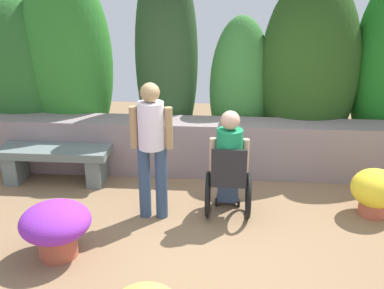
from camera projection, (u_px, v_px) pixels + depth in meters
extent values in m
plane|color=#856748|center=(214.00, 240.00, 4.98)|extent=(11.26, 11.26, 0.00)
cube|color=gray|center=(219.00, 147.00, 6.56)|extent=(7.37, 0.53, 0.79)
ellipsoid|color=#2A6227|center=(21.00, 78.00, 7.06)|extent=(1.49, 1.04, 2.47)
ellipsoid|color=#2D7A28|center=(68.00, 62.00, 6.89)|extent=(1.38, 0.96, 2.99)
ellipsoid|color=#274523|center=(166.00, 58.00, 6.75)|extent=(0.94, 0.66, 3.14)
ellipsoid|color=#397B33|center=(240.00, 89.00, 6.91)|extent=(0.94, 0.66, 2.20)
ellipsoid|color=#264A18|center=(309.00, 71.00, 6.66)|extent=(1.45, 1.02, 2.82)
cube|color=slate|center=(16.00, 167.00, 6.37)|extent=(0.20, 0.41, 0.40)
cube|color=slate|center=(97.00, 170.00, 6.28)|extent=(0.20, 0.41, 0.40)
cube|color=slate|center=(54.00, 152.00, 6.24)|extent=(1.52, 0.48, 0.11)
cube|color=black|center=(228.00, 178.00, 5.32)|extent=(0.40, 0.40, 0.06)
cube|color=black|center=(229.00, 166.00, 5.07)|extent=(0.40, 0.04, 0.40)
cube|color=black|center=(228.00, 196.00, 5.76)|extent=(0.28, 0.12, 0.03)
torus|color=black|center=(208.00, 194.00, 5.41)|extent=(0.05, 0.56, 0.56)
torus|color=black|center=(248.00, 196.00, 5.38)|extent=(0.05, 0.56, 0.56)
cylinder|color=black|center=(216.00, 202.00, 5.72)|extent=(0.03, 0.10, 0.10)
cylinder|color=black|center=(239.00, 203.00, 5.70)|extent=(0.03, 0.10, 0.10)
cube|color=#364A6B|center=(229.00, 166.00, 5.37)|extent=(0.30, 0.40, 0.16)
cube|color=#364A6B|center=(228.00, 185.00, 5.68)|extent=(0.26, 0.14, 0.43)
cylinder|color=#198450|center=(229.00, 150.00, 5.17)|extent=(0.30, 0.30, 0.50)
cylinder|color=tan|center=(213.00, 154.00, 5.27)|extent=(0.08, 0.08, 0.40)
cylinder|color=tan|center=(246.00, 155.00, 5.24)|extent=(0.08, 0.08, 0.40)
sphere|color=tan|center=(230.00, 120.00, 5.04)|extent=(0.22, 0.22, 0.22)
cylinder|color=#314766|center=(145.00, 183.00, 5.34)|extent=(0.14, 0.14, 0.88)
cylinder|color=#314766|center=(161.00, 183.00, 5.33)|extent=(0.14, 0.14, 0.88)
cylinder|color=silver|center=(151.00, 126.00, 5.08)|extent=(0.30, 0.30, 0.54)
cylinder|color=#9F7D53|center=(134.00, 127.00, 5.11)|extent=(0.09, 0.09, 0.49)
cylinder|color=#9F7D53|center=(169.00, 128.00, 5.08)|extent=(0.09, 0.09, 0.49)
sphere|color=#9F7D53|center=(150.00, 93.00, 4.95)|extent=(0.22, 0.22, 0.22)
cylinder|color=#B9573F|center=(373.00, 206.00, 5.49)|extent=(0.34, 0.34, 0.23)
ellipsoid|color=#145426|center=(375.00, 193.00, 5.43)|extent=(0.37, 0.37, 0.16)
ellipsoid|color=yellow|center=(376.00, 188.00, 5.40)|extent=(0.58, 0.58, 0.46)
cylinder|color=#AD513C|center=(58.00, 243.00, 4.67)|extent=(0.39, 0.39, 0.30)
ellipsoid|color=#315C2D|center=(56.00, 226.00, 4.60)|extent=(0.43, 0.43, 0.13)
ellipsoid|color=purple|center=(55.00, 222.00, 4.58)|extent=(0.72, 0.72, 0.37)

